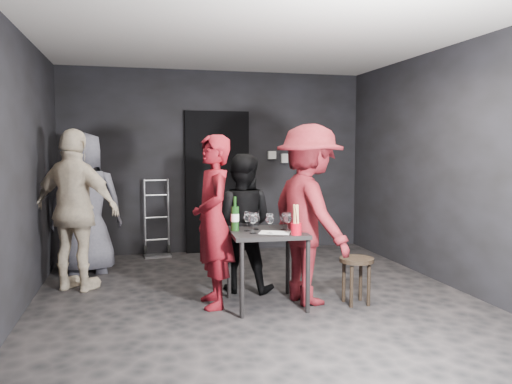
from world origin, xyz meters
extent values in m
cube|color=black|center=(0.00, 0.00, 0.00)|extent=(4.50, 5.00, 0.02)
cube|color=silver|center=(0.00, 0.00, 2.70)|extent=(4.50, 5.00, 0.02)
cube|color=black|center=(0.00, 2.50, 1.35)|extent=(4.50, 0.04, 2.70)
cube|color=black|center=(0.00, -2.50, 1.35)|extent=(4.50, 0.04, 2.70)
cube|color=black|center=(-2.25, 0.00, 1.35)|extent=(0.04, 5.00, 2.70)
cube|color=black|center=(2.25, 0.00, 1.35)|extent=(0.04, 5.00, 2.70)
cube|color=black|center=(0.00, 2.44, 1.05)|extent=(0.95, 0.10, 2.10)
cube|color=#B7B7B2|center=(0.85, 2.45, 1.45)|extent=(0.12, 0.06, 0.12)
cube|color=#B7B7B2|center=(1.05, 2.45, 1.40)|extent=(0.10, 0.06, 0.14)
cylinder|color=#B2B2B7|center=(-1.07, 2.36, 0.56)|extent=(0.03, 0.03, 1.11)
cylinder|color=#B2B2B7|center=(-0.73, 2.36, 0.56)|extent=(0.03, 0.03, 1.11)
cube|color=#B2B2B7|center=(-0.90, 2.25, 0.01)|extent=(0.37, 0.20, 0.03)
cylinder|color=black|center=(-1.07, 2.39, 0.08)|extent=(0.04, 0.16, 0.16)
cylinder|color=black|center=(-0.73, 2.39, 0.08)|extent=(0.04, 0.16, 0.16)
cube|color=black|center=(0.06, -0.22, 0.73)|extent=(0.72, 0.72, 0.04)
cylinder|color=black|center=(-0.26, -0.54, 0.35)|extent=(0.04, 0.04, 0.71)
cylinder|color=black|center=(0.38, -0.54, 0.35)|extent=(0.04, 0.04, 0.71)
cylinder|color=black|center=(-0.26, 0.10, 0.35)|extent=(0.04, 0.04, 0.71)
cylinder|color=black|center=(0.38, 0.10, 0.35)|extent=(0.04, 0.04, 0.71)
cylinder|color=black|center=(0.94, -0.40, 0.45)|extent=(0.34, 0.34, 0.04)
cylinder|color=black|center=(1.03, -0.31, 0.21)|extent=(0.04, 0.04, 0.41)
cylinder|color=black|center=(0.85, -0.31, 0.21)|extent=(0.04, 0.04, 0.41)
cylinder|color=black|center=(0.85, -0.49, 0.21)|extent=(0.04, 0.04, 0.41)
cylinder|color=black|center=(1.03, -0.49, 0.21)|extent=(0.04, 0.04, 0.41)
imported|color=maroon|center=(-0.46, -0.11, 0.96)|extent=(0.49, 0.72, 1.91)
imported|color=black|center=(-0.08, 0.34, 0.75)|extent=(0.83, 0.66, 1.50)
imported|color=maroon|center=(0.50, -0.23, 1.08)|extent=(0.95, 1.50, 2.15)
imported|color=beige|center=(-1.83, 0.78, 1.05)|extent=(1.36, 1.12, 2.10)
imported|color=#53525F|center=(-1.79, 1.52, 1.02)|extent=(1.04, 0.62, 2.04)
cube|color=white|center=(0.11, -0.36, 0.75)|extent=(0.34, 0.29, 0.00)
cylinder|color=black|center=(-0.24, -0.15, 0.87)|extent=(0.08, 0.08, 0.24)
cylinder|color=black|center=(-0.24, -0.15, 1.04)|extent=(0.03, 0.03, 0.10)
cylinder|color=white|center=(-0.24, -0.15, 0.88)|extent=(0.08, 0.08, 0.08)
cylinder|color=#B00515|center=(0.27, -0.51, 0.81)|extent=(0.10, 0.10, 0.11)
camera|label=1|loc=(-1.19, -4.92, 1.57)|focal=35.00mm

